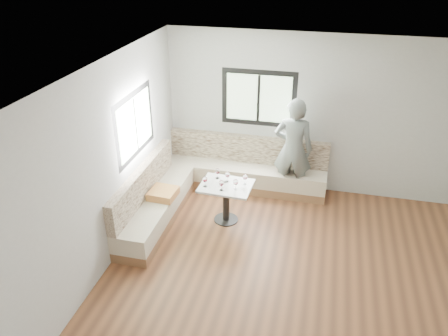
# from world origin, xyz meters

# --- Properties ---
(room) EXTENTS (5.01, 5.01, 2.81)m
(room) POSITION_xyz_m (-0.08, 0.08, 1.41)
(room) COLOR brown
(room) RESTS_ON ground
(banquette) EXTENTS (2.90, 2.80, 0.95)m
(banquette) POSITION_xyz_m (-1.59, 1.63, 0.33)
(banquette) COLOR brown
(banquette) RESTS_ON ground
(table) EXTENTS (0.83, 0.66, 0.66)m
(table) POSITION_xyz_m (-1.15, 1.13, 0.50)
(table) COLOR black
(table) RESTS_ON ground
(person) EXTENTS (0.67, 0.45, 1.82)m
(person) POSITION_xyz_m (-0.22, 2.15, 0.91)
(person) COLOR slate
(person) RESTS_ON ground
(olive_ramekin) EXTENTS (0.10, 0.10, 0.04)m
(olive_ramekin) POSITION_xyz_m (-1.22, 1.23, 0.68)
(olive_ramekin) COLOR white
(olive_ramekin) RESTS_ON table
(wine_glass_a) EXTENTS (0.08, 0.08, 0.18)m
(wine_glass_a) POSITION_xyz_m (-1.46, 1.00, 0.79)
(wine_glass_a) COLOR white
(wine_glass_a) RESTS_ON table
(wine_glass_b) EXTENTS (0.08, 0.08, 0.18)m
(wine_glass_b) POSITION_xyz_m (-1.18, 0.95, 0.79)
(wine_glass_b) COLOR white
(wine_glass_b) RESTS_ON table
(wine_glass_c) EXTENTS (0.08, 0.08, 0.18)m
(wine_glass_c) POSITION_xyz_m (-0.98, 1.03, 0.79)
(wine_glass_c) COLOR white
(wine_glass_c) RESTS_ON table
(wine_glass_d) EXTENTS (0.08, 0.08, 0.18)m
(wine_glass_d) POSITION_xyz_m (-1.15, 1.23, 0.79)
(wine_glass_d) COLOR white
(wine_glass_d) RESTS_ON table
(wine_glass_e) EXTENTS (0.08, 0.08, 0.18)m
(wine_glass_e) POSITION_xyz_m (-0.87, 1.22, 0.79)
(wine_glass_e) COLOR white
(wine_glass_e) RESTS_ON table
(wine_glass_f) EXTENTS (0.08, 0.08, 0.18)m
(wine_glass_f) POSITION_xyz_m (-1.33, 1.30, 0.79)
(wine_glass_f) COLOR white
(wine_glass_f) RESTS_ON table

